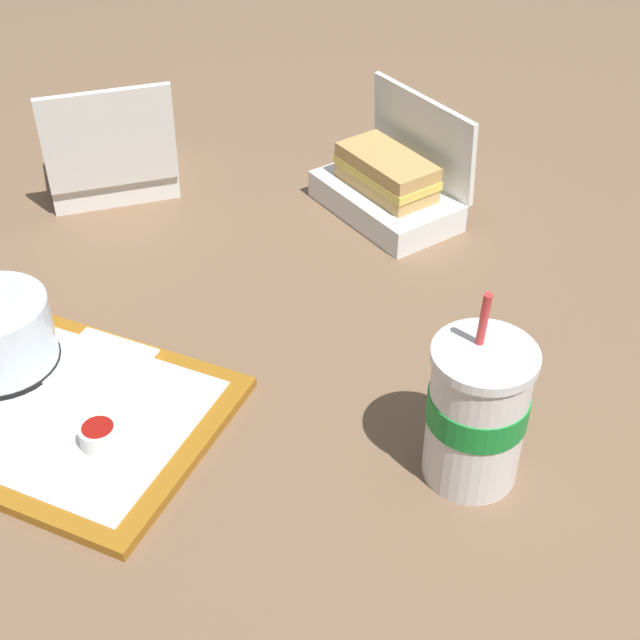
{
  "coord_description": "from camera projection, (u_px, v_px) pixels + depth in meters",
  "views": [
    {
      "loc": [
        -0.25,
        0.76,
        0.67
      ],
      "look_at": [
        0.03,
        0.03,
        0.05
      ],
      "focal_mm": 50.0,
      "sensor_mm": 36.0,
      "label": 1
    }
  ],
  "objects": [
    {
      "name": "ground_plane",
      "position": [
        354.0,
        346.0,
        1.05
      ],
      "size": [
        3.2,
        3.2,
        0.0
      ],
      "primitive_type": "plane",
      "color": "brown"
    },
    {
      "name": "ketchup_cup",
      "position": [
        99.0,
        435.0,
        0.9
      ],
      "size": [
        0.04,
        0.04,
        0.02
      ],
      "color": "white",
      "rests_on": "food_tray"
    },
    {
      "name": "plastic_fork",
      "position": [
        36.0,
        469.0,
        0.87
      ],
      "size": [
        0.11,
        0.05,
        0.0
      ],
      "primitive_type": "cube",
      "rotation": [
        0.0,
        0.0,
        0.32
      ],
      "color": "white",
      "rests_on": "food_tray"
    },
    {
      "name": "clamshell_sandwich_back",
      "position": [
        390.0,
        185.0,
        1.26
      ],
      "size": [
        0.25,
        0.22,
        0.16
      ],
      "color": "white",
      "rests_on": "ground_plane"
    },
    {
      "name": "soda_cup_front",
      "position": [
        477.0,
        412.0,
        0.84
      ],
      "size": [
        0.1,
        0.1,
        0.22
      ],
      "color": "white",
      "rests_on": "ground_plane"
    },
    {
      "name": "food_tray",
      "position": [
        48.0,
        408.0,
        0.96
      ],
      "size": [
        0.38,
        0.28,
        0.01
      ],
      "color": "#A56619",
      "rests_on": "ground_plane"
    },
    {
      "name": "clamshell_sandwich_right",
      "position": [
        110.0,
        159.0,
        1.32
      ],
      "size": [
        0.25,
        0.25,
        0.19
      ],
      "color": "white",
      "rests_on": "ground_plane"
    },
    {
      "name": "napkin_stack",
      "position": [
        98.0,
        365.0,
        1.0
      ],
      "size": [
        0.11,
        0.11,
        0.0
      ],
      "primitive_type": "cube",
      "rotation": [
        0.0,
        0.0,
        -0.05
      ],
      "color": "white",
      "rests_on": "food_tray"
    }
  ]
}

